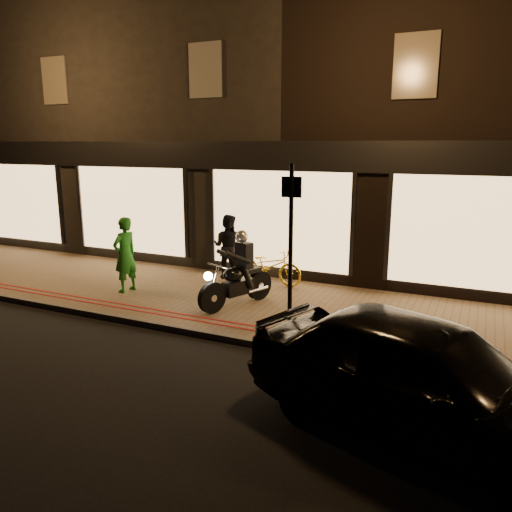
{
  "coord_description": "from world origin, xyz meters",
  "views": [
    {
      "loc": [
        4.59,
        -7.28,
        3.44
      ],
      "look_at": [
        0.23,
        2.11,
        1.1
      ],
      "focal_mm": 35.0,
      "sensor_mm": 36.0,
      "label": 1
    }
  ],
  "objects_px": {
    "sign_post": "(291,241)",
    "bicycle_gold": "(269,266)",
    "motorcycle": "(238,277)",
    "person_green": "(125,255)",
    "parked_car": "(422,378)"
  },
  "relations": [
    {
      "from": "motorcycle",
      "to": "sign_post",
      "type": "bearing_deg",
      "value": -10.28
    },
    {
      "from": "bicycle_gold",
      "to": "person_green",
      "type": "bearing_deg",
      "value": 129.23
    },
    {
      "from": "bicycle_gold",
      "to": "person_green",
      "type": "distance_m",
      "value": 3.37
    },
    {
      "from": "sign_post",
      "to": "parked_car",
      "type": "xyz_separation_m",
      "value": [
        2.53,
        -2.25,
        -1.04
      ]
    },
    {
      "from": "bicycle_gold",
      "to": "parked_car",
      "type": "distance_m",
      "value": 6.47
    },
    {
      "from": "sign_post",
      "to": "bicycle_gold",
      "type": "bearing_deg",
      "value": 120.15
    },
    {
      "from": "sign_post",
      "to": "bicycle_gold",
      "type": "height_order",
      "value": "sign_post"
    },
    {
      "from": "motorcycle",
      "to": "person_green",
      "type": "relative_size",
      "value": 1.08
    },
    {
      "from": "sign_post",
      "to": "person_green",
      "type": "distance_m",
      "value": 4.45
    },
    {
      "from": "bicycle_gold",
      "to": "parked_car",
      "type": "xyz_separation_m",
      "value": [
        4.12,
        -4.99,
        0.19
      ]
    },
    {
      "from": "motorcycle",
      "to": "person_green",
      "type": "bearing_deg",
      "value": -155.4
    },
    {
      "from": "sign_post",
      "to": "parked_car",
      "type": "bearing_deg",
      "value": -41.59
    },
    {
      "from": "person_green",
      "to": "motorcycle",
      "type": "bearing_deg",
      "value": 102.75
    },
    {
      "from": "bicycle_gold",
      "to": "parked_car",
      "type": "height_order",
      "value": "parked_car"
    },
    {
      "from": "person_green",
      "to": "parked_car",
      "type": "relative_size",
      "value": 0.39
    }
  ]
}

